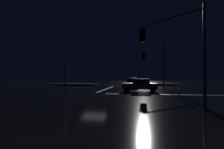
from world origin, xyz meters
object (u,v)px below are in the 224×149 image
object	(u,v)px
sedan_silver	(133,81)
streetlamp_left_near	(65,57)
sedan_black	(134,81)
sedan_green	(134,80)
streetlamp_right_near	(164,58)
sedan_white	(134,80)
sedan_orange	(132,82)
sedan_blue_crossing	(140,85)
traffic_signal_se	(172,41)
traffic_signal_ne	(155,62)
sedan_gray	(132,83)

from	to	relation	value
sedan_silver	streetlamp_left_near	distance (m)	15.66
sedan_silver	sedan_black	bearing A→B (deg)	89.23
sedan_green	streetlamp_right_near	bearing A→B (deg)	-77.99
sedan_white	streetlamp_left_near	world-z (taller)	streetlamp_left_near
sedan_orange	streetlamp_left_near	distance (m)	13.68
sedan_green	streetlamp_right_near	size ratio (longest dim) A/B	0.50
sedan_blue_crossing	traffic_signal_se	size ratio (longest dim) A/B	0.73
traffic_signal_ne	traffic_signal_se	size ratio (longest dim) A/B	0.93
sedan_orange	streetlamp_right_near	bearing A→B (deg)	-21.92
streetlamp_right_near	sedan_orange	bearing A→B (deg)	158.08
sedan_black	traffic_signal_ne	world-z (taller)	traffic_signal_ne
sedan_silver	sedan_orange	bearing A→B (deg)	-89.31
sedan_silver	sedan_black	distance (m)	6.25
sedan_silver	streetlamp_right_near	size ratio (longest dim) A/B	0.50
sedan_orange	traffic_signal_ne	world-z (taller)	traffic_signal_ne
sedan_green	streetlamp_left_near	distance (m)	29.96
sedan_black	sedan_blue_crossing	xyz separation A→B (m)	(1.35, -24.47, 0.00)
sedan_gray	streetlamp_left_near	world-z (taller)	streetlamp_left_near
sedan_orange	sedan_blue_crossing	world-z (taller)	same
sedan_orange	sedan_black	distance (m)	12.07
sedan_blue_crossing	streetlamp_left_near	distance (m)	17.94
sedan_orange	streetlamp_right_near	distance (m)	7.33
traffic_signal_ne	sedan_green	bearing A→B (deg)	96.22
sedan_gray	streetlamp_right_near	bearing A→B (deg)	35.07
sedan_gray	traffic_signal_ne	xyz separation A→B (m)	(3.31, -2.79, 3.04)
traffic_signal_se	streetlamp_right_near	size ratio (longest dim) A/B	0.68
traffic_signal_se	sedan_green	bearing A→B (deg)	94.28
traffic_signal_ne	traffic_signal_se	distance (m)	13.91
sedan_gray	sedan_silver	distance (m)	11.83
traffic_signal_ne	streetlamp_left_near	bearing A→B (deg)	157.78
sedan_orange	sedan_white	distance (m)	18.11
sedan_white	streetlamp_right_near	world-z (taller)	streetlamp_right_near
traffic_signal_se	sedan_blue_crossing	bearing A→B (deg)	101.01
sedan_gray	sedan_orange	xyz separation A→B (m)	(-0.16, 6.01, 0.00)
sedan_white	streetlamp_right_near	distance (m)	21.50
sedan_white	sedan_green	distance (m)	6.49
sedan_silver	streetlamp_right_near	bearing A→B (deg)	-55.11
sedan_green	streetlamp_left_near	xyz separation A→B (m)	(-12.44, -26.82, 4.83)
sedan_gray	traffic_signal_se	xyz separation A→B (m)	(3.21, -16.70, 3.35)
traffic_signal_se	streetlamp_right_near	world-z (taller)	streetlamp_right_near
streetlamp_right_near	streetlamp_left_near	xyz separation A→B (m)	(-18.14, 0.00, 0.59)
sedan_silver	sedan_green	world-z (taller)	same
sedan_black	streetlamp_right_near	world-z (taller)	streetlamp_right_near
sedan_white	traffic_signal_se	distance (m)	41.09
sedan_white	streetlamp_left_near	xyz separation A→B (m)	(-12.61, -20.34, 4.83)
sedan_white	traffic_signal_se	xyz separation A→B (m)	(3.36, -40.81, 3.35)
sedan_gray	streetlamp_right_near	size ratio (longest dim) A/B	0.50
sedan_gray	sedan_green	distance (m)	30.60
sedan_green	streetlamp_right_near	xyz separation A→B (m)	(5.71, -26.82, 4.25)
sedan_black	streetlamp_left_near	world-z (taller)	streetlamp_left_near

